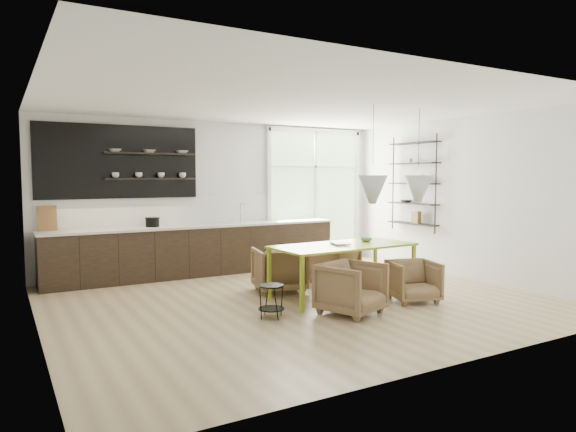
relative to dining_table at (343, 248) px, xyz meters
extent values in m
cube|color=tan|center=(-0.71, 0.11, -0.75)|extent=(7.00, 6.00, 0.01)
cube|color=silver|center=(-0.71, 3.11, 0.70)|extent=(7.00, 0.02, 2.90)
cube|color=silver|center=(-4.21, 0.11, 0.70)|extent=(0.02, 6.00, 2.90)
cube|color=silver|center=(2.79, 0.11, 0.70)|extent=(0.02, 6.00, 2.90)
cube|color=white|center=(-0.71, 0.11, 2.15)|extent=(7.00, 6.00, 0.01)
cube|color=#B2D1A5|center=(1.44, 3.08, 0.70)|extent=(2.20, 0.02, 2.70)
cube|color=white|center=(1.44, 3.05, 0.70)|extent=(2.30, 0.08, 2.80)
cone|color=silver|center=(0.24, -0.39, 0.90)|extent=(0.44, 0.44, 0.42)
cone|color=silver|center=(1.14, -0.39, 0.90)|extent=(0.44, 0.44, 0.42)
cylinder|color=black|center=(0.24, -0.39, 1.71)|extent=(0.01, 0.01, 0.89)
cylinder|color=black|center=(1.14, -0.39, 1.71)|extent=(0.01, 0.01, 0.89)
cube|color=black|center=(-1.31, 2.77, -0.30)|extent=(5.50, 0.65, 0.90)
cube|color=silver|center=(-1.31, 2.77, 0.17)|extent=(5.54, 0.69, 0.04)
cube|color=silver|center=(-1.31, 3.09, 0.45)|extent=(5.50, 0.02, 0.55)
cube|color=black|center=(-2.66, 3.07, 1.35)|extent=(2.80, 0.06, 1.30)
cube|color=black|center=(-2.16, 2.93, 1.50)|extent=(1.60, 0.28, 0.03)
cube|color=black|center=(-2.16, 2.93, 1.05)|extent=(1.60, 0.28, 0.03)
cube|color=olive|center=(-3.86, 3.01, 0.40)|extent=(0.30, 0.10, 0.42)
cylinder|color=silver|center=(-0.41, 2.87, 0.37)|extent=(0.02, 0.02, 0.40)
imported|color=white|center=(-2.76, 2.93, 1.54)|extent=(0.22, 0.22, 0.05)
imported|color=white|center=(-2.16, 2.93, 1.54)|extent=(0.22, 0.22, 0.05)
imported|color=white|center=(-1.56, 2.93, 1.54)|extent=(0.22, 0.22, 0.05)
imported|color=white|center=(-2.76, 2.93, 1.12)|extent=(0.12, 0.12, 0.10)
imported|color=white|center=(-2.36, 2.93, 1.12)|extent=(0.12, 0.12, 0.10)
imported|color=white|center=(-1.96, 2.93, 1.12)|extent=(0.12, 0.12, 0.10)
imported|color=white|center=(-1.56, 2.93, 1.12)|extent=(0.12, 0.12, 0.10)
cylinder|color=black|center=(-2.16, 2.84, 0.27)|extent=(0.24, 0.24, 0.15)
cube|color=black|center=(2.65, 0.71, 0.95)|extent=(0.02, 0.02, 1.90)
cube|color=black|center=(2.65, 1.91, 0.95)|extent=(0.02, 0.02, 1.90)
cube|color=black|center=(2.65, 1.31, 0.15)|extent=(0.26, 1.20, 0.02)
cube|color=black|center=(2.65, 1.31, 0.55)|extent=(0.26, 1.20, 0.02)
cube|color=black|center=(2.65, 1.31, 0.95)|extent=(0.26, 1.20, 0.02)
cube|color=black|center=(2.65, 1.31, 1.35)|extent=(0.26, 1.20, 0.03)
cube|color=black|center=(2.65, 1.31, 1.75)|extent=(0.26, 1.20, 0.03)
imported|color=white|center=(2.65, 1.06, 1.06)|extent=(0.18, 0.18, 0.19)
imported|color=#333338|center=(2.65, 1.51, 0.59)|extent=(0.22, 0.22, 0.05)
imported|color=white|center=(2.65, 1.41, 1.41)|extent=(0.10, 0.10, 0.09)
cube|color=olive|center=(2.65, 1.21, 0.28)|extent=(0.10, 0.18, 0.24)
cube|color=#95AF22|center=(0.00, 0.00, 0.04)|extent=(2.24, 1.08, 0.03)
cube|color=#95AF22|center=(-1.03, -0.49, -0.36)|extent=(0.05, 0.05, 0.77)
cube|color=#95AF22|center=(-1.07, 0.40, -0.36)|extent=(0.05, 0.05, 0.77)
cube|color=#95AF22|center=(1.07, -0.40, -0.36)|extent=(0.05, 0.05, 0.77)
cube|color=#95AF22|center=(1.03, 0.49, -0.36)|extent=(0.05, 0.05, 0.77)
imported|color=#7B6243|center=(-0.69, 0.79, -0.39)|extent=(0.92, 0.94, 0.71)
imported|color=#7B6243|center=(0.49, 0.96, -0.41)|extent=(0.94, 0.95, 0.67)
imported|color=#7B6243|center=(-0.49, -0.87, -0.40)|extent=(0.96, 0.98, 0.70)
imported|color=#7B6243|center=(0.71, -0.78, -0.44)|extent=(0.82, 0.83, 0.61)
cylinder|color=black|center=(-1.52, -0.52, -0.32)|extent=(0.32, 0.32, 0.02)
cylinder|color=black|center=(-1.52, -0.52, -0.63)|extent=(0.34, 0.34, 0.02)
cylinder|color=black|center=(-1.36, -0.53, -0.54)|extent=(0.01, 0.01, 0.43)
cylinder|color=black|center=(-1.51, -0.36, -0.54)|extent=(0.01, 0.01, 0.43)
cylinder|color=black|center=(-1.67, -0.51, -0.54)|extent=(0.01, 0.01, 0.43)
cylinder|color=black|center=(-1.53, -0.67, -0.54)|extent=(0.01, 0.01, 0.43)
imported|color=white|center=(-0.15, 0.07, 0.07)|extent=(0.33, 0.39, 0.03)
imported|color=#5A8D64|center=(0.53, 0.12, 0.08)|extent=(0.21, 0.21, 0.06)
camera|label=1|loc=(-4.58, -6.34, 1.10)|focal=32.00mm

